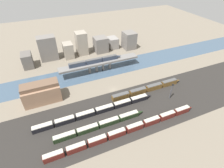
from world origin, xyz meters
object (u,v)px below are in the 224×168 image
(train_on_bridge, at_px, (96,61))
(train_yard_far, at_px, (97,111))
(train_yard_near, at_px, (128,130))
(train_yard_outer, at_px, (148,89))
(train_yard_mid, at_px, (101,125))
(signal_tower, at_px, (171,91))
(warehouse_building, at_px, (41,93))

(train_on_bridge, bearing_deg, train_yard_far, -108.05)
(train_yard_near, xyz_separation_m, train_yard_outer, (30.03, 26.65, -0.01))
(train_yard_mid, xyz_separation_m, train_yard_outer, (42.02, 17.42, 0.31))
(train_on_bridge, distance_m, train_yard_near, 66.70)
(train_yard_near, relative_size, signal_tower, 7.51)
(train_yard_mid, distance_m, signal_tower, 51.85)
(train_yard_near, relative_size, train_yard_far, 1.17)
(train_on_bridge, bearing_deg, warehouse_building, -155.28)
(warehouse_building, height_order, signal_tower, warehouse_building)
(train_on_bridge, distance_m, signal_tower, 62.79)
(train_on_bridge, bearing_deg, train_yard_mid, -106.27)
(train_on_bridge, relative_size, train_yard_near, 0.50)
(train_yard_mid, bearing_deg, train_yard_outer, 22.51)
(train_on_bridge, xyz_separation_m, train_yard_mid, (-16.58, -56.81, -8.43))
(train_yard_outer, bearing_deg, train_on_bridge, 122.86)
(train_yard_far, bearing_deg, train_on_bridge, 71.95)
(train_yard_near, height_order, train_yard_far, train_yard_near)
(train_yard_mid, bearing_deg, warehouse_building, 127.46)
(train_on_bridge, height_order, signal_tower, signal_tower)
(train_yard_far, xyz_separation_m, signal_tower, (49.80, -6.23, 4.31))
(train_yard_near, distance_m, signal_tower, 42.05)
(train_yard_far, height_order, train_yard_outer, train_yard_outer)
(train_yard_far, bearing_deg, train_yard_near, -62.91)
(train_yard_far, height_order, signal_tower, signal_tower)
(train_yard_near, distance_m, train_yard_mid, 15.14)
(train_yard_outer, relative_size, signal_tower, 4.70)
(warehouse_building, distance_m, signal_tower, 85.37)
(train_yard_far, distance_m, signal_tower, 50.37)
(train_yard_outer, distance_m, signal_tower, 16.29)
(train_yard_near, height_order, signal_tower, signal_tower)
(train_on_bridge, distance_m, train_yard_far, 48.92)
(train_yard_outer, bearing_deg, train_yard_near, -138.41)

